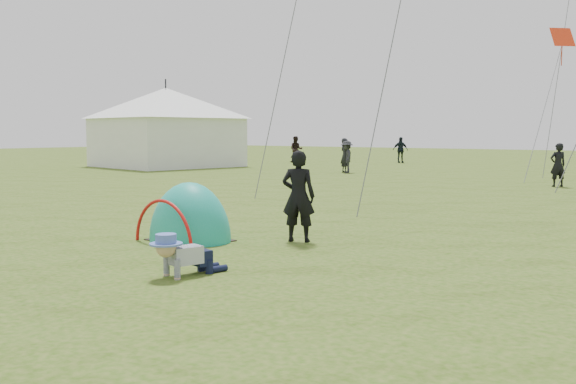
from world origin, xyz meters
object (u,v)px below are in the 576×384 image
Objects in this scene: event_marquee at (166,124)px; popup_tent at (190,240)px; crawling_toddler at (181,254)px; standing_adult at (298,196)px.

popup_tent is at bearing -32.30° from event_marquee.
crawling_toddler is 0.38× the size of popup_tent.
standing_adult is at bearing -28.16° from event_marquee.
event_marquee is at bearing 151.85° from crawling_toddler.
popup_tent is 0.30× the size of event_marquee.
popup_tent reaches higher than crawling_toddler.
event_marquee reaches higher than crawling_toddler.
event_marquee is (-19.84, 17.65, 2.47)m from popup_tent.
standing_adult is 0.24× the size of event_marquee.
crawling_toddler is 0.12× the size of event_marquee.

